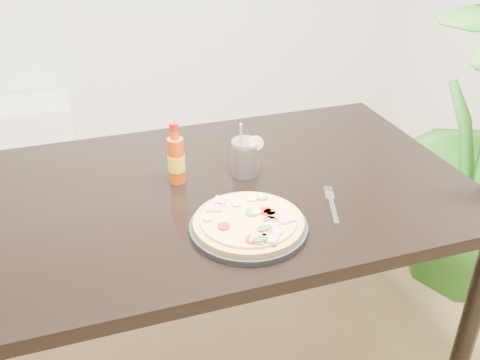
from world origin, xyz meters
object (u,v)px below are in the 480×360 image
object	(u,v)px
dining_table	(227,208)
plate	(248,227)
pizza	(249,221)
cola_cup	(245,158)
hot_sauce_bottle	(176,159)
fork	(332,203)

from	to	relation	value
dining_table	plate	xyz separation A→B (m)	(-0.02, -0.24, 0.09)
dining_table	pizza	size ratio (longest dim) A/B	4.99
pizza	cola_cup	distance (m)	0.30
hot_sauce_bottle	fork	bearing A→B (deg)	-34.34
cola_cup	fork	distance (m)	0.30
cola_cup	fork	bearing A→B (deg)	-54.78
dining_table	pizza	distance (m)	0.26
plate	pizza	xyz separation A→B (m)	(0.00, -0.00, 0.02)
cola_cup	hot_sauce_bottle	bearing A→B (deg)	175.46
pizza	hot_sauce_bottle	distance (m)	0.33
dining_table	pizza	world-z (taller)	pizza
cola_cup	fork	xyz separation A→B (m)	(0.17, -0.24, -0.05)
pizza	cola_cup	xyz separation A→B (m)	(0.09, 0.28, 0.02)
plate	pizza	world-z (taller)	pizza
plate	pizza	size ratio (longest dim) A/B	1.07
cola_cup	dining_table	bearing A→B (deg)	-147.26
plate	pizza	bearing A→B (deg)	-9.21
fork	hot_sauce_bottle	bearing A→B (deg)	164.87
hot_sauce_bottle	cola_cup	world-z (taller)	hot_sauce_bottle
dining_table	pizza	bearing A→B (deg)	-93.64
hot_sauce_bottle	dining_table	bearing A→B (deg)	-25.22
pizza	fork	size ratio (longest dim) A/B	1.53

